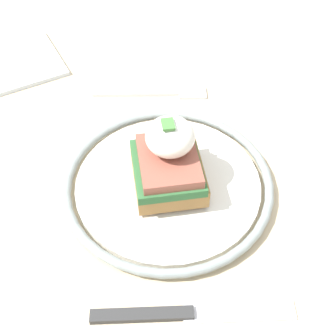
{
  "coord_description": "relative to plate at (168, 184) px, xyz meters",
  "views": [
    {
      "loc": [
        0.31,
        -0.03,
        1.16
      ],
      "look_at": [
        -0.01,
        0.02,
        0.78
      ],
      "focal_mm": 50.0,
      "sensor_mm": 36.0,
      "label": 1
    }
  ],
  "objects": [
    {
      "name": "knife",
      "position": [
        0.15,
        -0.01,
        -0.01
      ],
      "size": [
        0.04,
        0.19,
        0.01
      ],
      "color": "#2D2D2D",
      "rests_on": "dining_table"
    },
    {
      "name": "fork",
      "position": [
        -0.16,
        0.01,
        -0.01
      ],
      "size": [
        0.04,
        0.15,
        0.0
      ],
      "color": "silver",
      "rests_on": "dining_table"
    },
    {
      "name": "napkin",
      "position": [
        -0.25,
        -0.18,
        -0.0
      ],
      "size": [
        0.15,
        0.16,
        0.01
      ],
      "primitive_type": "cube",
      "rotation": [
        0.0,
        0.0,
        0.33
      ],
      "color": "silver",
      "rests_on": "dining_table"
    },
    {
      "name": "sandwich",
      "position": [
        0.0,
        0.0,
        0.04
      ],
      "size": [
        0.09,
        0.07,
        0.09
      ],
      "color": "#9E703D",
      "rests_on": "plate"
    },
    {
      "name": "dining_table",
      "position": [
        0.01,
        -0.02,
        -0.11
      ],
      "size": [
        1.13,
        0.83,
        0.75
      ],
      "color": "#C6B28E",
      "rests_on": "ground_plane"
    },
    {
      "name": "plate",
      "position": [
        0.0,
        0.0,
        0.0
      ],
      "size": [
        0.23,
        0.23,
        0.02
      ],
      "color": "silver",
      "rests_on": "dining_table"
    }
  ]
}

